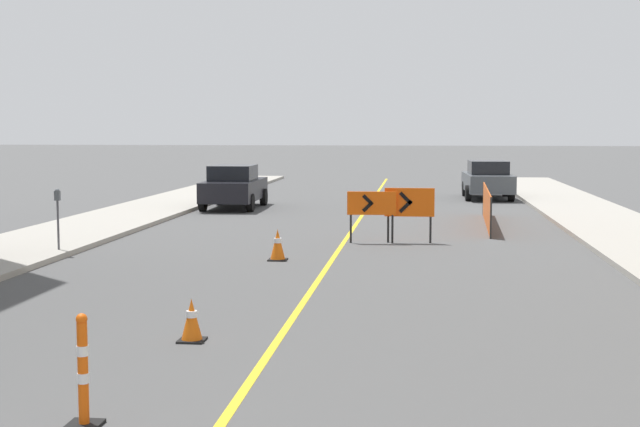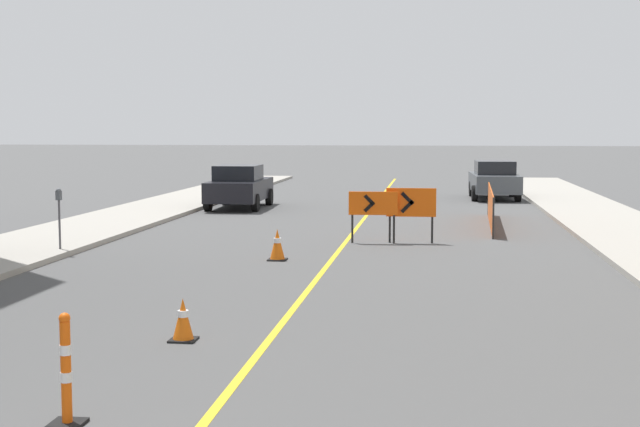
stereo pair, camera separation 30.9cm
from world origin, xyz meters
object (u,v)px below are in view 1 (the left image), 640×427
arrow_barricade_primary (372,206)px  arrow_barricade_secondary (409,204)px  traffic_cone_second (192,320)px  parking_meter_near_curb (58,207)px  delineator_post_front (83,378)px  parked_car_curb_near (234,187)px  parked_car_curb_mid (488,180)px  traffic_cone_third (278,245)px

arrow_barricade_primary → arrow_barricade_secondary: arrow_barricade_secondary is taller
traffic_cone_second → parking_meter_near_curb: size_ratio=0.42×
arrow_barricade_primary → parking_meter_near_curb: size_ratio=0.93×
delineator_post_front → arrow_barricade_primary: bearing=81.9°
delineator_post_front → parked_car_curb_near: 23.99m
arrow_barricade_secondary → parking_meter_near_curb: parking_meter_near_curb is taller
arrow_barricade_secondary → parked_car_curb_mid: bearing=78.0°
delineator_post_front → parked_car_curb_mid: (6.05, 29.29, 0.31)m
traffic_cone_third → arrow_barricade_primary: bearing=59.3°
delineator_post_front → parked_car_curb_near: bearing=98.4°
parked_car_curb_mid → arrow_barricade_primary: bearing=-107.2°
delineator_post_front → arrow_barricade_secondary: (3.00, 14.56, 0.51)m
traffic_cone_third → arrow_barricade_secondary: size_ratio=0.50×
arrow_barricade_primary → parked_car_curb_near: parked_car_curb_near is taller
arrow_barricade_primary → parked_car_curb_near: 10.87m
arrow_barricade_secondary → parked_car_curb_near: (-6.51, 9.17, -0.20)m
arrow_barricade_primary → traffic_cone_third: bearing=-123.1°
traffic_cone_second → arrow_barricade_secondary: bearing=75.5°
traffic_cone_second → parked_car_curb_mid: parked_car_curb_mid is taller
traffic_cone_second → traffic_cone_third: traffic_cone_third is taller
parked_car_curb_mid → parked_car_curb_near: bearing=-151.9°
parked_car_curb_mid → parking_meter_near_curb: bearing=-124.0°
traffic_cone_third → parked_car_curb_mid: size_ratio=0.16×
parked_car_curb_mid → parking_meter_near_curb: size_ratio=3.07×
traffic_cone_third → parked_car_curb_mid: bearing=71.9°
traffic_cone_second → parked_car_curb_near: parked_car_curb_near is taller
delineator_post_front → parked_car_curb_mid: parked_car_curb_mid is taller
traffic_cone_second → delineator_post_front: 3.58m
arrow_barricade_primary → parked_car_curb_near: bearing=118.4°
delineator_post_front → parked_car_curb_near: (-3.51, 23.73, 0.31)m
traffic_cone_third → parked_car_curb_mid: (5.92, 18.12, 0.45)m
arrow_barricade_secondary → parking_meter_near_curb: (-8.06, -3.13, 0.13)m
parking_meter_near_curb → parked_car_curb_near: bearing=82.8°
traffic_cone_second → traffic_cone_third: 7.60m
traffic_cone_third → arrow_barricade_primary: (1.91, 3.21, 0.62)m
traffic_cone_second → traffic_cone_third: size_ratio=0.85×
traffic_cone_second → parking_meter_near_curb: bearing=123.6°
parked_car_curb_near → parking_meter_near_curb: (-1.54, -12.30, 0.33)m
parked_car_curb_near → parking_meter_near_curb: parked_car_curb_near is taller
traffic_cone_third → delineator_post_front: 11.18m
traffic_cone_second → delineator_post_front: bearing=-92.5°
delineator_post_front → arrow_barricade_secondary: bearing=78.4°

